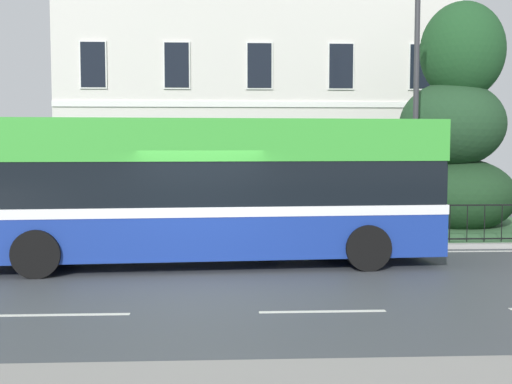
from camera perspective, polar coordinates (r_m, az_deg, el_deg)
ground_plane at (r=13.01m, az=-4.87°, el=-7.44°), size 60.00×56.00×0.18m
georgian_townhouse at (r=27.77m, az=-0.26°, el=12.49°), size 14.66×9.92×12.90m
iron_verge_railing at (r=16.18m, az=1.56°, el=-2.84°), size 14.53×0.04×0.97m
evergreen_tree at (r=20.59m, az=17.41°, el=4.83°), size 3.62×3.55×7.02m
single_decker_bus at (r=14.07m, az=-4.56°, el=0.32°), size 10.30×3.16×3.15m
street_lamp_post at (r=17.30m, az=14.06°, el=8.49°), size 0.36×0.24×6.65m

